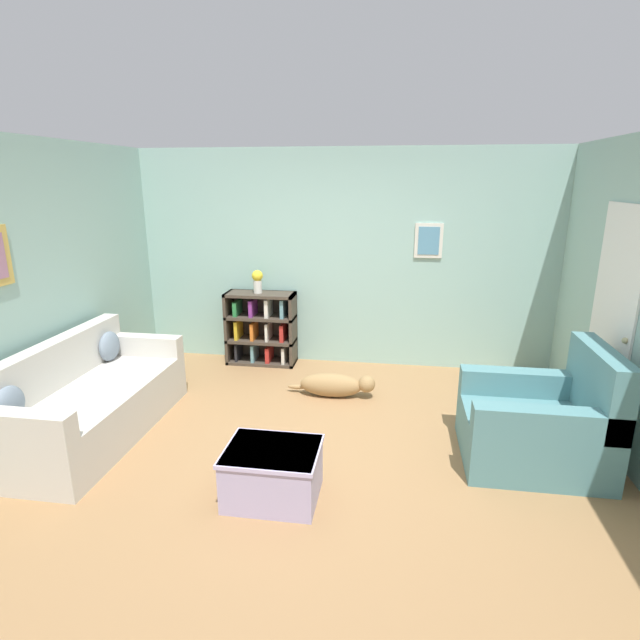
{
  "coord_description": "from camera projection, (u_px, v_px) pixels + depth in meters",
  "views": [
    {
      "loc": [
        0.64,
        -3.75,
        2.24
      ],
      "look_at": [
        0.0,
        0.4,
        1.05
      ],
      "focal_mm": 28.0,
      "sensor_mm": 36.0,
      "label": 1
    }
  ],
  "objects": [
    {
      "name": "recliner_chair",
      "position": [
        542.0,
        424.0,
        4.03
      ],
      "size": [
        1.08,
        0.94,
        0.98
      ],
      "color": "slate",
      "rests_on": "ground_plane"
    },
    {
      "name": "ground_plane",
      "position": [
        313.0,
        450.0,
        4.26
      ],
      "size": [
        14.0,
        14.0,
        0.0
      ],
      "primitive_type": "plane",
      "color": "#997047"
    },
    {
      "name": "vase",
      "position": [
        258.0,
        280.0,
        6.03
      ],
      "size": [
        0.13,
        0.13,
        0.28
      ],
      "color": "silver",
      "rests_on": "bookshelf"
    },
    {
      "name": "coffee_table",
      "position": [
        273.0,
        472.0,
        3.59
      ],
      "size": [
        0.68,
        0.54,
        0.39
      ],
      "color": "#ADA3CC",
      "rests_on": "ground_plane"
    },
    {
      "name": "bookshelf",
      "position": [
        262.0,
        328.0,
        6.21
      ],
      "size": [
        0.85,
        0.35,
        0.9
      ],
      "color": "#42382D",
      "rests_on": "ground_plane"
    },
    {
      "name": "wall_back",
      "position": [
        343.0,
        259.0,
        6.05
      ],
      "size": [
        5.6,
        0.13,
        2.6
      ],
      "color": "#93BCB2",
      "rests_on": "ground_plane"
    },
    {
      "name": "dog",
      "position": [
        335.0,
        385.0,
        5.29
      ],
      "size": [
        0.95,
        0.23,
        0.26
      ],
      "color": "#9E7A4C",
      "rests_on": "ground_plane"
    },
    {
      "name": "couch",
      "position": [
        89.0,
        402.0,
        4.47
      ],
      "size": [
        0.86,
        1.96,
        0.86
      ],
      "color": "beige",
      "rests_on": "ground_plane"
    },
    {
      "name": "wall_left",
      "position": [
        20.0,
        292.0,
        4.28
      ],
      "size": [
        0.13,
        5.0,
        2.6
      ],
      "color": "#93BCB2",
      "rests_on": "ground_plane"
    }
  ]
}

